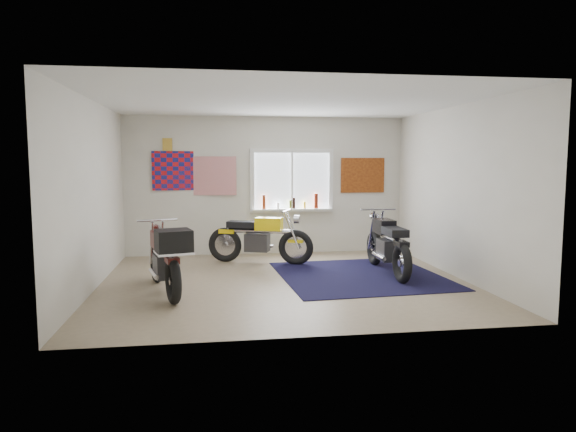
{
  "coord_description": "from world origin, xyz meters",
  "views": [
    {
      "loc": [
        -1.07,
        -7.59,
        1.81
      ],
      "look_at": [
        0.12,
        0.4,
        0.97
      ],
      "focal_mm": 32.0,
      "sensor_mm": 36.0,
      "label": 1
    }
  ],
  "objects": [
    {
      "name": "maroon_tourer",
      "position": [
        -1.71,
        -0.52,
        0.51
      ],
      "size": [
        0.86,
        1.93,
        0.99
      ],
      "rotation": [
        0.0,
        0.0,
        1.83
      ],
      "color": "black",
      "rests_on": "ground"
    },
    {
      "name": "oil_bottles",
      "position": [
        0.56,
        2.4,
        1.03
      ],
      "size": [
        1.12,
        0.09,
        0.3
      ],
      "color": "maroon",
      "rests_on": "window_assembly"
    },
    {
      "name": "triumph_poster",
      "position": [
        1.95,
        2.48,
        1.55
      ],
      "size": [
        0.9,
        0.03,
        0.7
      ],
      "primitive_type": "cube",
      "color": "#A54C14",
      "rests_on": "room_shell"
    },
    {
      "name": "ground",
      "position": [
        0.0,
        0.0,
        0.0
      ],
      "size": [
        5.5,
        5.5,
        0.0
      ],
      "primitive_type": "plane",
      "color": "#9E896B",
      "rests_on": "ground"
    },
    {
      "name": "flag_display",
      "position": [
        -1.9,
        2.48,
        2.15
      ],
      "size": [
        1.6,
        0.1,
        1.17
      ],
      "color": "red",
      "rests_on": "room_shell"
    },
    {
      "name": "window_assembly",
      "position": [
        0.5,
        2.47,
        1.37
      ],
      "size": [
        1.66,
        0.17,
        1.26
      ],
      "color": "white",
      "rests_on": "room_shell"
    },
    {
      "name": "navy_rug",
      "position": [
        1.26,
        0.23,
        0.01
      ],
      "size": [
        2.66,
        2.75,
        0.01
      ],
      "primitive_type": "cube",
      "rotation": [
        0.0,
        0.0,
        0.06
      ],
      "color": "black",
      "rests_on": "ground"
    },
    {
      "name": "black_chrome_bike",
      "position": [
        1.75,
        0.35,
        0.45
      ],
      "size": [
        0.61,
        2.01,
        1.03
      ],
      "rotation": [
        0.0,
        0.0,
        1.56
      ],
      "color": "black",
      "rests_on": "navy_rug"
    },
    {
      "name": "yellow_triumph",
      "position": [
        -0.24,
        1.5,
        0.43
      ],
      "size": [
        1.87,
        0.85,
        0.98
      ],
      "rotation": [
        0.0,
        0.0,
        -0.36
      ],
      "color": "black",
      "rests_on": "ground"
    },
    {
      "name": "room_shell",
      "position": [
        0.0,
        0.0,
        1.64
      ],
      "size": [
        5.5,
        5.5,
        5.5
      ],
      "color": "white",
      "rests_on": "ground"
    }
  ]
}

